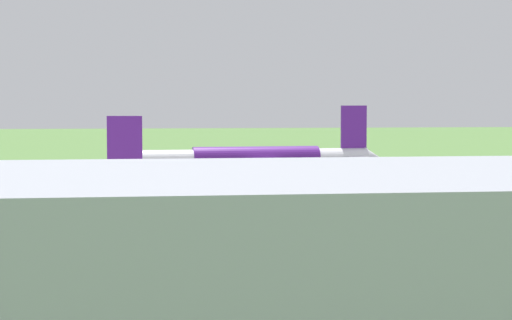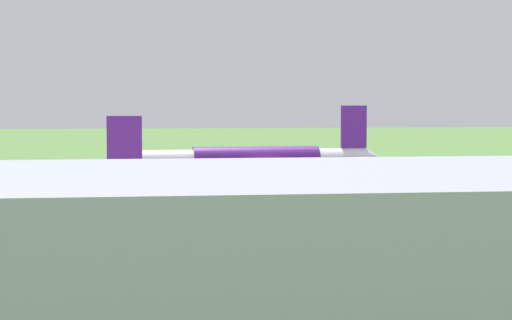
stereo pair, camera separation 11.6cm
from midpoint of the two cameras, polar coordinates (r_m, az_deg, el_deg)
ground_plane at (r=187.55m, az=-1.51°, el=-1.39°), size 800.00×800.00×0.00m
runway_asphalt at (r=187.54m, az=-1.51°, el=-1.38°), size 600.00×36.32×0.06m
apron_concrete at (r=126.09m, az=1.70°, el=-3.82°), size 440.00×110.00×0.05m
grass_verge_foreground at (r=228.18m, az=-2.66°, el=-0.49°), size 600.00×80.00×0.04m
airliner_main at (r=187.91m, az=0.10°, el=-0.04°), size 54.13×44.27×15.88m
airliner_parked_mid at (r=133.08m, az=-0.10°, el=-1.73°), size 49.51×40.60×14.45m
terminal_building at (r=56.24m, az=7.81°, el=-6.62°), size 119.93×27.11×33.83m
service_car_followme at (r=210.59m, az=15.75°, el=-0.74°), size 4.43×2.44×1.62m
no_stopping_sign at (r=228.27m, az=1.42°, el=-0.05°), size 0.60×0.10×2.96m
traffic_cone_orange at (r=230.34m, az=-0.59°, el=-0.39°), size 0.40×0.40×0.55m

